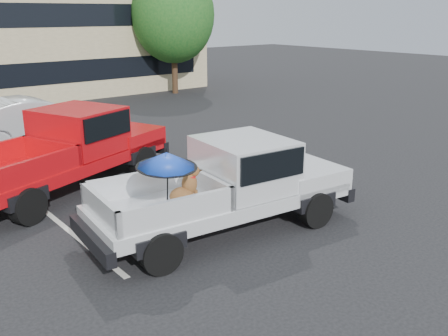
{
  "coord_description": "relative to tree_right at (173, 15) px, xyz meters",
  "views": [
    {
      "loc": [
        -6.48,
        -7.41,
        4.34
      ],
      "look_at": [
        -0.36,
        0.13,
        1.3
      ],
      "focal_mm": 40.0,
      "sensor_mm": 36.0,
      "label": 1
    }
  ],
  "objects": [
    {
      "name": "red_pickup",
      "position": [
        -10.64,
        -11.35,
        -3.11
      ],
      "size": [
        6.43,
        4.17,
        2.01
      ],
      "rotation": [
        0.0,
        0.0,
        0.37
      ],
      "color": "black",
      "rests_on": "ground"
    },
    {
      "name": "motel_building",
      "position": [
        -7.0,
        4.99,
        -1.0
      ],
      "size": [
        20.4,
        8.4,
        6.3
      ],
      "color": "tan",
      "rests_on": "ground"
    },
    {
      "name": "silver_sedan",
      "position": [
        -9.93,
        -6.11,
        -3.42
      ],
      "size": [
        4.85,
        1.9,
        1.57
      ],
      "primitive_type": "imported",
      "rotation": [
        0.0,
        0.0,
        1.62
      ],
      "color": "silver",
      "rests_on": "ground"
    },
    {
      "name": "tree_right",
      "position": [
        0.0,
        0.0,
        0.0
      ],
      "size": [
        4.46,
        4.46,
        6.78
      ],
      "color": "#332114",
      "rests_on": "ground"
    },
    {
      "name": "stripe_right",
      "position": [
        -6.0,
        -14.0,
        -4.21
      ],
      "size": [
        0.12,
        5.0,
        0.01
      ],
      "primitive_type": "cube",
      "color": "silver",
      "rests_on": "ground"
    },
    {
      "name": "silver_pickup",
      "position": [
        -9.2,
        -16.02,
        -3.16
      ],
      "size": [
        5.86,
        2.56,
        2.06
      ],
      "rotation": [
        0.0,
        0.0,
        -0.1
      ],
      "color": "black",
      "rests_on": "ground"
    },
    {
      "name": "tree_back",
      "position": [
        -3.0,
        8.0,
        0.2
      ],
      "size": [
        4.68,
        4.68,
        7.11
      ],
      "color": "#332114",
      "rests_on": "ground"
    },
    {
      "name": "stripe_left",
      "position": [
        -12.0,
        -14.0,
        -4.21
      ],
      "size": [
        0.12,
        5.0,
        0.01
      ],
      "primitive_type": "cube",
      "color": "silver",
      "rests_on": "ground"
    },
    {
      "name": "ground",
      "position": [
        -9.0,
        -16.0,
        -4.21
      ],
      "size": [
        90.0,
        90.0,
        0.0
      ],
      "primitive_type": "plane",
      "color": "black",
      "rests_on": "ground"
    }
  ]
}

